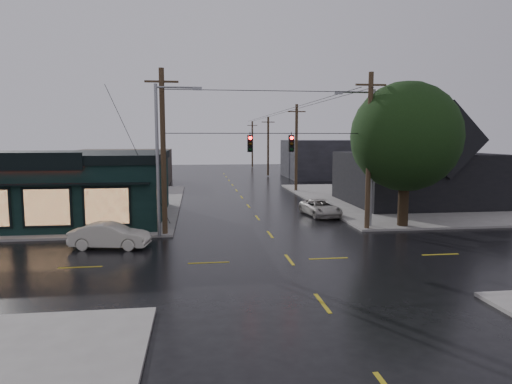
{
  "coord_description": "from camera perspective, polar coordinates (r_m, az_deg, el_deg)",
  "views": [
    {
      "loc": [
        -4.52,
        -21.68,
        6.07
      ],
      "look_at": [
        -1.03,
        4.98,
        2.82
      ],
      "focal_mm": 32.0,
      "sensor_mm": 36.0,
      "label": 1
    }
  ],
  "objects": [
    {
      "name": "ne_building",
      "position": [
        43.36,
        19.35,
        4.38
      ],
      "size": [
        12.6,
        11.6,
        8.75
      ],
      "color": "black",
      "rests_on": "ground"
    },
    {
      "name": "pizza_shop",
      "position": [
        36.35,
        -24.19,
        0.73
      ],
      "size": [
        16.3,
        12.34,
        4.9
      ],
      "color": "black",
      "rests_on": "ground"
    },
    {
      "name": "span_signal_assembly",
      "position": [
        28.56,
        1.85,
        6.13
      ],
      "size": [
        13.0,
        0.48,
        1.23
      ],
      "color": "black",
      "rests_on": "ground"
    },
    {
      "name": "utility_pole_far_a",
      "position": [
        51.25,
        5.0,
        0.05
      ],
      "size": [
        2.0,
        0.32,
        9.65
      ],
      "primitive_type": null,
      "color": "#332417",
      "rests_on": "ground"
    },
    {
      "name": "sidewalk_nw",
      "position": [
        44.87,
        -27.58,
        -1.58
      ],
      "size": [
        28.0,
        28.0,
        0.15
      ],
      "primitive_type": "cube",
      "color": "slate",
      "rests_on": "ground"
    },
    {
      "name": "sedan_cream",
      "position": [
        26.35,
        -17.8,
        -5.21
      ],
      "size": [
        4.42,
        2.12,
        1.4
      ],
      "primitive_type": "imported",
      "rotation": [
        0.0,
        0.0,
        1.41
      ],
      "color": "beige",
      "rests_on": "ground"
    },
    {
      "name": "utility_pole_far_b",
      "position": [
        70.81,
        1.51,
        1.96
      ],
      "size": [
        2.0,
        0.32,
        9.15
      ],
      "primitive_type": null,
      "color": "#332417",
      "rests_on": "ground"
    },
    {
      "name": "suv_silver",
      "position": [
        35.6,
        8.06,
        -1.96
      ],
      "size": [
        2.69,
        4.82,
        1.27
      ],
      "primitive_type": "imported",
      "rotation": [
        0.0,
        0.0,
        0.13
      ],
      "color": "#B1ABA3",
      "rests_on": "ground"
    },
    {
      "name": "sidewalk_ne",
      "position": [
        48.73,
        22.81,
        -0.72
      ],
      "size": [
        28.0,
        28.0,
        0.15
      ],
      "primitive_type": "cube",
      "color": "slate",
      "rests_on": "ground"
    },
    {
      "name": "corner_tree",
      "position": [
        31.85,
        18.22,
        6.57
      ],
      "size": [
        7.23,
        7.23,
        9.57
      ],
      "color": "black",
      "rests_on": "ground"
    },
    {
      "name": "streetlight_ne",
      "position": [
        31.68,
        14.05,
        -4.37
      ],
      "size": [
        5.4,
        0.3,
        9.15
      ],
      "primitive_type": null,
      "color": "gray",
      "rests_on": "ground"
    },
    {
      "name": "bg_building_west",
      "position": [
        62.53,
        -16.2,
        3.06
      ],
      "size": [
        12.0,
        10.0,
        4.4
      ],
      "primitive_type": "cube",
      "color": "#342A26",
      "rests_on": "ground"
    },
    {
      "name": "utility_pole_ne",
      "position": [
        30.87,
        13.66,
        -4.66
      ],
      "size": [
        2.0,
        0.32,
        10.15
      ],
      "primitive_type": null,
      "color": "#332417",
      "rests_on": "ground"
    },
    {
      "name": "streetlight_nw",
      "position": [
        28.24,
        -11.98,
        -5.68
      ],
      "size": [
        5.4,
        0.3,
        9.15
      ],
      "primitive_type": null,
      "color": "gray",
      "rests_on": "ground"
    },
    {
      "name": "bg_building_east",
      "position": [
        69.85,
        9.65,
        4.1
      ],
      "size": [
        14.0,
        12.0,
        5.6
      ],
      "primitive_type": "cube",
      "color": "black",
      "rests_on": "ground"
    },
    {
      "name": "ground_plane",
      "position": [
        22.97,
        4.2,
        -8.46
      ],
      "size": [
        160.0,
        160.0,
        0.0
      ],
      "primitive_type": "plane",
      "color": "black"
    },
    {
      "name": "utility_pole_nw",
      "position": [
        28.9,
        -11.27,
        -5.38
      ],
      "size": [
        2.0,
        0.32,
        10.15
      ],
      "primitive_type": null,
      "color": "#332417",
      "rests_on": "ground"
    },
    {
      "name": "utility_pole_far_c",
      "position": [
        90.56,
        -0.46,
        3.04
      ],
      "size": [
        2.0,
        0.32,
        9.15
      ],
      "primitive_type": null,
      "color": "#332417",
      "rests_on": "ground"
    }
  ]
}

